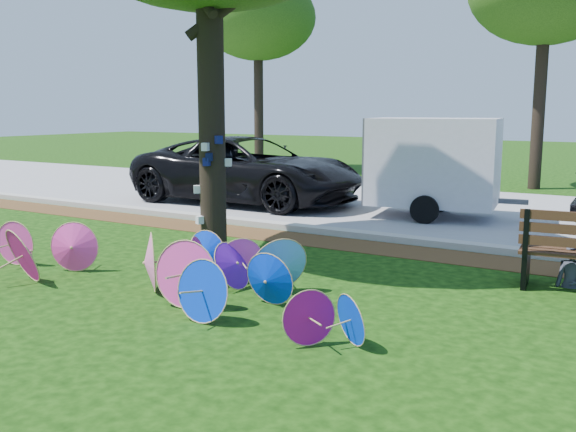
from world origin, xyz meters
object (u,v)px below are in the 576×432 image
at_px(parasol_pile, 173,265).
at_px(cargo_trailer, 434,162).
at_px(black_van, 248,170).
at_px(person_left, 574,246).

relative_size(parasol_pile, cargo_trailer, 2.44).
xyz_separation_m(black_van, person_left, (8.22, -4.29, -0.27)).
bearing_deg(person_left, black_van, 144.61).
distance_m(parasol_pile, person_left, 5.34).
distance_m(black_van, person_left, 9.28).
bearing_deg(black_van, cargo_trailer, -87.23).
relative_size(black_van, person_left, 5.26).
distance_m(parasol_pile, black_van, 8.15).
distance_m(black_van, cargo_trailer, 4.80).
xyz_separation_m(parasol_pile, black_van, (-3.76, 7.22, 0.47)).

